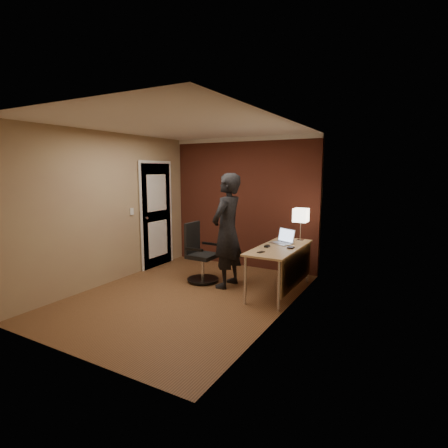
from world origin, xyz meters
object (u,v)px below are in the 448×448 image
(mouse, at_px, (267,246))
(office_chair, at_px, (200,256))
(person, at_px, (227,231))
(phone, at_px, (261,252))
(wallet, at_px, (291,248))
(desk, at_px, (284,255))
(laptop, at_px, (284,239))
(desk_lamp, at_px, (301,216))

(mouse, xyz_separation_m, office_chair, (-1.23, 0.02, -0.31))
(person, bearing_deg, phone, 64.66)
(wallet, relative_size, office_chair, 0.11)
(desk, relative_size, person, 0.82)
(desk, relative_size, office_chair, 1.52)
(desk, distance_m, phone, 0.55)
(mouse, xyz_separation_m, phone, (0.05, -0.36, -0.01))
(wallet, relative_size, person, 0.06)
(desk, xyz_separation_m, wallet, (0.11, -0.04, 0.14))
(desk, distance_m, wallet, 0.18)
(mouse, relative_size, office_chair, 0.10)
(laptop, height_order, phone, laptop)
(wallet, bearing_deg, person, -175.28)
(laptop, bearing_deg, office_chair, -164.69)
(phone, distance_m, person, 0.86)
(mouse, relative_size, wallet, 0.91)
(phone, bearing_deg, wallet, 76.08)
(laptop, relative_size, mouse, 4.08)
(desk_lamp, bearing_deg, person, -144.31)
(phone, height_order, office_chair, office_chair)
(desk_lamp, bearing_deg, desk, -96.04)
(desk_lamp, relative_size, wallet, 4.86)
(desk, relative_size, wallet, 13.64)
(laptop, relative_size, wallet, 3.71)
(desk_lamp, bearing_deg, mouse, -111.58)
(desk_lamp, distance_m, laptop, 0.51)
(desk_lamp, distance_m, wallet, 0.75)
(desk, relative_size, laptop, 3.68)
(mouse, relative_size, person, 0.05)
(laptop, height_order, person, person)
(wallet, height_order, person, person)
(desk, bearing_deg, desk_lamp, 83.96)
(wallet, bearing_deg, desk_lamp, 94.57)
(wallet, bearing_deg, phone, -121.53)
(laptop, xyz_separation_m, office_chair, (-1.35, -0.37, -0.36))
(desk_lamp, height_order, person, person)
(desk, xyz_separation_m, desk_lamp, (0.06, 0.59, 0.55))
(desk_lamp, height_order, phone, desk_lamp)
(phone, relative_size, wallet, 1.05)
(desk, bearing_deg, person, -172.44)
(wallet, bearing_deg, laptop, 126.88)
(desk, bearing_deg, mouse, -148.03)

